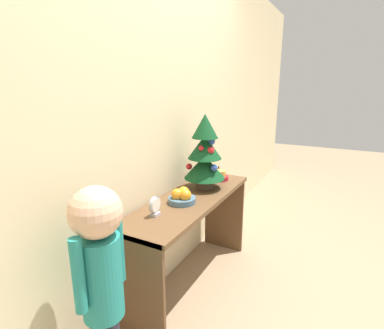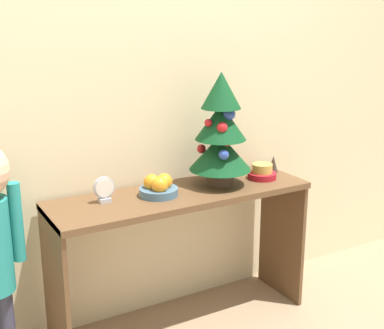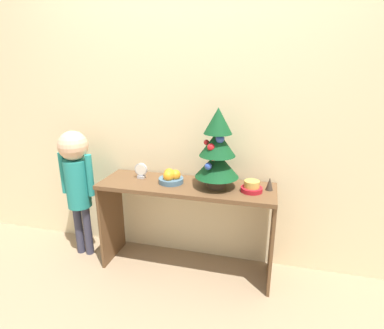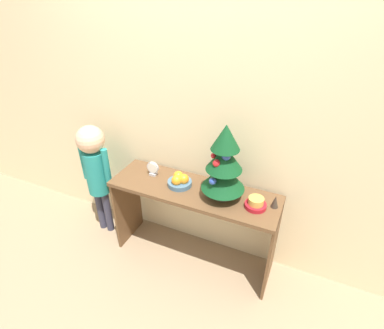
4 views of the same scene
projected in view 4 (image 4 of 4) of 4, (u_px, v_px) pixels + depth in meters
ground_plane at (183, 273)px, 2.39m from camera, size 12.00×12.00×0.00m
back_wall at (208, 106)px, 2.08m from camera, size 7.00×0.05×2.50m
console_table at (193, 205)px, 2.26m from camera, size 1.26×0.39×0.69m
mini_tree at (224, 164)px, 1.97m from camera, size 0.30×0.30×0.55m
fruit_bowl at (180, 181)px, 2.20m from camera, size 0.18×0.18×0.10m
singing_bowl at (256, 203)px, 1.99m from camera, size 0.15×0.15×0.08m
desk_clock at (153, 169)px, 2.31m from camera, size 0.10×0.04×0.12m
figurine at (275, 201)px, 1.99m from camera, size 0.05×0.05×0.09m
child_figure at (95, 165)px, 2.47m from camera, size 0.29×0.22×1.04m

